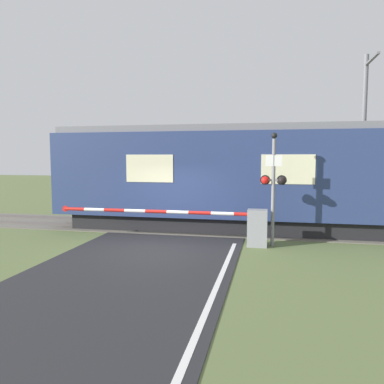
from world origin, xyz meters
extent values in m
plane|color=#5B6B3D|center=(0.00, 0.00, 0.00)|extent=(80.00, 80.00, 0.00)
cube|color=#666056|center=(0.00, 3.45, 0.01)|extent=(36.00, 3.20, 0.03)
cube|color=#595451|center=(0.00, 2.73, 0.08)|extent=(36.00, 0.08, 0.10)
cube|color=#595451|center=(0.00, 4.17, 0.08)|extent=(36.00, 0.08, 0.10)
cube|color=black|center=(3.83, 3.45, 0.30)|extent=(15.85, 2.50, 0.60)
cube|color=navy|center=(3.83, 3.45, 2.12)|extent=(17.22, 2.94, 3.04)
cube|color=slate|center=(3.83, 3.45, 3.76)|extent=(16.88, 2.71, 0.24)
cube|color=beige|center=(3.83, 1.97, 2.35)|extent=(1.72, 0.02, 0.97)
cube|color=beige|center=(-0.90, 1.97, 2.35)|extent=(1.72, 0.02, 0.97)
cube|color=gray|center=(2.92, 0.86, 0.57)|extent=(0.60, 0.44, 1.14)
cylinder|color=gray|center=(2.92, 0.86, 0.99)|extent=(0.16, 0.16, 0.18)
cylinder|color=red|center=(2.56, 0.86, 0.99)|extent=(0.72, 0.11, 0.11)
cylinder|color=white|center=(1.84, 0.86, 0.99)|extent=(0.72, 0.11, 0.11)
cylinder|color=red|center=(1.12, 0.86, 0.99)|extent=(0.72, 0.11, 0.11)
cylinder|color=white|center=(0.40, 0.86, 0.99)|extent=(0.72, 0.11, 0.11)
cylinder|color=red|center=(-0.32, 0.86, 0.99)|extent=(0.72, 0.11, 0.11)
cylinder|color=white|center=(-1.04, 0.86, 0.99)|extent=(0.72, 0.11, 0.11)
cylinder|color=red|center=(-1.76, 0.86, 0.99)|extent=(0.72, 0.11, 0.11)
cylinder|color=white|center=(-2.48, 0.86, 0.99)|extent=(0.72, 0.11, 0.11)
cylinder|color=red|center=(-3.20, 0.86, 0.99)|extent=(0.72, 0.11, 0.11)
cylinder|color=red|center=(-3.56, 0.86, 0.99)|extent=(0.20, 0.02, 0.20)
cylinder|color=gray|center=(3.37, 1.04, 1.65)|extent=(0.11, 0.11, 3.29)
cube|color=gray|center=(3.37, 1.04, 2.04)|extent=(0.62, 0.07, 0.07)
sphere|color=red|center=(3.12, 0.99, 2.04)|extent=(0.24, 0.24, 0.24)
sphere|color=black|center=(3.62, 0.99, 2.04)|extent=(0.24, 0.24, 0.24)
cylinder|color=black|center=(3.12, 1.10, 2.04)|extent=(0.30, 0.06, 0.30)
cylinder|color=black|center=(3.62, 1.10, 2.04)|extent=(0.30, 0.06, 0.30)
cube|color=white|center=(3.37, 1.00, 2.63)|extent=(0.49, 0.02, 0.33)
sphere|color=black|center=(3.37, 1.04, 3.39)|extent=(0.18, 0.18, 0.18)
cylinder|color=slate|center=(6.90, 5.67, 3.39)|extent=(0.20, 0.20, 6.78)
cube|color=slate|center=(6.90, 4.77, 6.38)|extent=(0.10, 1.80, 0.08)
camera|label=1|loc=(3.29, -10.63, 2.74)|focal=35.00mm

